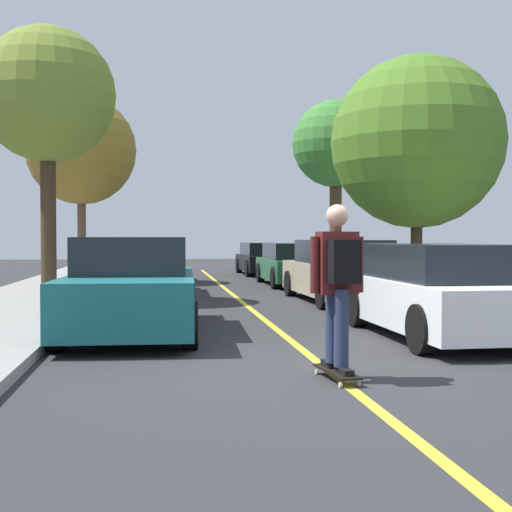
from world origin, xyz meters
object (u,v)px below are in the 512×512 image
(parked_car_left_far, at_px, (148,261))
(parked_car_right_far, at_px, (294,264))
(street_tree_right_nearest, at_px, (417,143))
(skateboard, at_px, (337,372))
(parked_car_right_near, at_px, (341,271))
(parked_car_right_farthest, at_px, (265,258))
(parked_car_left_near, at_px, (144,267))
(skateboarder, at_px, (338,277))
(street_tree_right_near, at_px, (336,145))
(parked_car_right_nearest, at_px, (441,291))
(parked_car_left_nearest, at_px, (134,287))
(street_tree_left_nearest, at_px, (47,96))
(street_tree_left_near, at_px, (81,150))

(parked_car_left_far, xyz_separation_m, parked_car_right_far, (4.52, -2.50, -0.02))
(street_tree_right_nearest, relative_size, skateboard, 6.68)
(parked_car_right_near, bearing_deg, parked_car_right_far, 90.01)
(parked_car_right_farthest, bearing_deg, skateboard, -96.53)
(parked_car_left_near, distance_m, skateboarder, 11.32)
(parked_car_right_farthest, height_order, street_tree_right_near, street_tree_right_near)
(parked_car_right_far, bearing_deg, skateboard, -99.33)
(parked_car_left_near, height_order, parked_car_right_nearest, parked_car_left_near)
(parked_car_left_near, height_order, parked_car_right_farthest, parked_car_left_near)
(parked_car_left_near, distance_m, parked_car_right_nearest, 9.46)
(parked_car_right_nearest, relative_size, skateboard, 4.83)
(parked_car_right_nearest, distance_m, parked_car_right_farthest, 17.32)
(street_tree_right_near, bearing_deg, parked_car_left_nearest, -116.83)
(parked_car_left_near, relative_size, street_tree_right_nearest, 0.81)
(street_tree_left_nearest, height_order, skateboarder, street_tree_left_nearest)
(parked_car_left_far, xyz_separation_m, skateboarder, (2.22, -16.51, 0.40))
(parked_car_right_nearest, height_order, skateboarder, skateboarder)
(parked_car_right_far, distance_m, skateboard, 14.17)
(parked_car_right_nearest, relative_size, street_tree_left_nearest, 0.68)
(parked_car_right_far, bearing_deg, street_tree_left_nearest, -143.83)
(parked_car_right_farthest, relative_size, street_tree_right_nearest, 0.76)
(street_tree_right_nearest, bearing_deg, parked_car_right_far, 113.51)
(parked_car_right_farthest, distance_m, street_tree_right_near, 5.57)
(parked_car_right_far, xyz_separation_m, parked_car_right_farthest, (-0.00, 6.09, -0.00))
(street_tree_left_nearest, bearing_deg, parked_car_left_far, 74.05)
(street_tree_right_near, bearing_deg, parked_car_right_near, -103.82)
(parked_car_left_far, relative_size, parked_car_right_near, 0.96)
(parked_car_right_farthest, xyz_separation_m, street_tree_right_nearest, (2.10, -10.91, 3.15))
(parked_car_right_near, xyz_separation_m, skateboard, (-2.30, -8.43, -0.61))
(skateboard, xyz_separation_m, skateboarder, (0.00, -0.03, 0.98))
(parked_car_left_nearest, height_order, parked_car_left_far, parked_car_left_nearest)
(parked_car_left_near, xyz_separation_m, street_tree_right_near, (6.61, 5.90, 4.06))
(parked_car_left_nearest, relative_size, parked_car_left_near, 1.02)
(parked_car_right_near, bearing_deg, parked_car_right_nearest, -90.01)
(street_tree_right_near, distance_m, skateboard, 18.13)
(parked_car_right_farthest, distance_m, street_tree_left_near, 8.72)
(skateboard, bearing_deg, parked_car_left_far, 97.67)
(parked_car_left_nearest, xyz_separation_m, street_tree_left_nearest, (-2.10, 5.25, 3.94))
(parked_car_left_nearest, bearing_deg, street_tree_left_near, 100.08)
(parked_car_left_near, bearing_deg, skateboarder, -78.67)
(parked_car_right_nearest, xyz_separation_m, parked_car_right_farthest, (0.00, 17.32, -0.05))
(parked_car_left_near, height_order, skateboarder, skateboarder)
(street_tree_right_nearest, height_order, skateboarder, street_tree_right_nearest)
(parked_car_left_far, distance_m, street_tree_left_near, 4.24)
(parked_car_left_nearest, xyz_separation_m, skateboarder, (2.22, -3.92, 0.36))
(parked_car_right_nearest, relative_size, parked_car_right_near, 0.89)
(parked_car_left_near, bearing_deg, parked_car_right_far, 32.82)
(parked_car_right_far, bearing_deg, parked_car_left_far, 151.02)
(parked_car_left_far, xyz_separation_m, parked_car_right_near, (4.52, -8.04, 0.03))
(street_tree_right_nearest, xyz_separation_m, skateboard, (-4.39, -9.15, -3.70))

